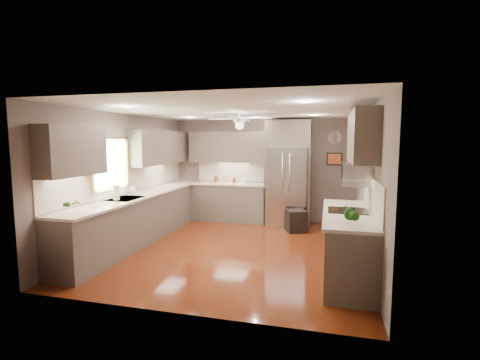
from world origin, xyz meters
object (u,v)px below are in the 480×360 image
at_px(canister_b, 218,180).
at_px(microwave, 356,174).
at_px(soap_bottle, 133,189).
at_px(paper_towel, 116,193).
at_px(stool, 296,221).
at_px(canister_a, 216,179).
at_px(canister_c, 225,179).
at_px(canister_d, 234,181).
at_px(potted_plant_left, 73,204).
at_px(bowl, 244,182).
at_px(refrigerator, 288,174).
at_px(potted_plant_right, 351,214).

height_order(canister_b, microwave, microwave).
relative_size(soap_bottle, paper_towel, 0.71).
bearing_deg(stool, canister_a, 160.94).
distance_m(soap_bottle, stool, 3.48).
bearing_deg(canister_c, canister_a, -176.11).
relative_size(canister_d, stool, 0.23).
bearing_deg(potted_plant_left, soap_bottle, 93.79).
distance_m(canister_a, canister_b, 0.05).
xyz_separation_m(canister_a, canister_d, (0.48, -0.03, -0.02)).
relative_size(soap_bottle, potted_plant_left, 0.75).
relative_size(bowl, refrigerator, 0.09).
relative_size(canister_b, microwave, 0.26).
distance_m(canister_c, refrigerator, 1.58).
height_order(canister_a, bowl, canister_a).
distance_m(potted_plant_right, refrigerator, 4.07).
bearing_deg(stool, microwave, -62.79).
height_order(bowl, refrigerator, refrigerator).
bearing_deg(potted_plant_left, canister_d, 72.07).
distance_m(canister_b, potted_plant_right, 4.98).
xyz_separation_m(microwave, paper_towel, (-3.97, -0.21, -0.40)).
bearing_deg(canister_d, canister_a, 176.58).
bearing_deg(potted_plant_left, paper_towel, 90.21).
xyz_separation_m(potted_plant_left, refrigerator, (2.64, 3.98, 0.12)).
relative_size(soap_bottle, microwave, 0.36).
relative_size(bowl, microwave, 0.38).
bearing_deg(canister_a, soap_bottle, -112.51).
bearing_deg(canister_c, canister_d, -11.17).
xyz_separation_m(potted_plant_left, stool, (2.90, 3.34, -0.83)).
relative_size(canister_d, soap_bottle, 0.63).
xyz_separation_m(soap_bottle, potted_plant_left, (0.12, -1.79, 0.03)).
bearing_deg(canister_c, paper_towel, -109.61).
bearing_deg(stool, bowl, 152.99).
relative_size(refrigerator, stool, 4.50).
height_order(canister_a, potted_plant_right, potted_plant_right).
bearing_deg(soap_bottle, refrigerator, 38.42).
bearing_deg(canister_a, canister_c, 3.89).
height_order(refrigerator, microwave, refrigerator).
xyz_separation_m(refrigerator, microwave, (1.33, -2.71, 0.29)).
bearing_deg(canister_d, canister_b, 173.84).
bearing_deg(bowl, stool, -27.01).
bearing_deg(canister_a, paper_towel, -105.35).
relative_size(potted_plant_left, bowl, 1.27).
distance_m(refrigerator, paper_towel, 3.94).
bearing_deg(canister_a, canister_b, 24.06).
distance_m(canister_d, paper_towel, 3.24).
xyz_separation_m(canister_a, refrigerator, (1.82, -0.08, 0.17)).
distance_m(potted_plant_left, refrigerator, 4.77).
bearing_deg(canister_b, microwave, -42.13).
xyz_separation_m(refrigerator, stool, (0.26, -0.64, -0.95)).
bearing_deg(potted_plant_right, canister_a, 127.18).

